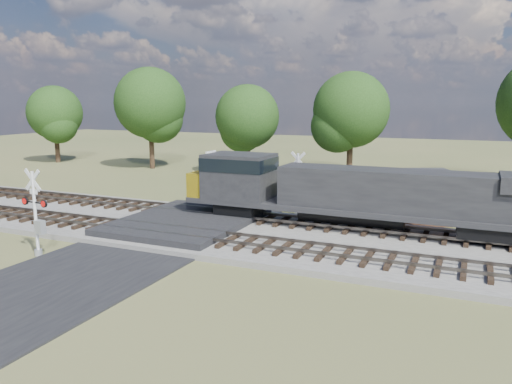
% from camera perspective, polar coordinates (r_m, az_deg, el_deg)
% --- Properties ---
extents(ground, '(160.00, 160.00, 0.00)m').
position_cam_1_polar(ground, '(29.01, -8.42, -4.36)').
color(ground, '#4A542D').
rests_on(ground, ground).
extents(ballast_bed, '(140.00, 10.00, 0.30)m').
position_cam_1_polar(ballast_bed, '(25.73, 11.54, -6.01)').
color(ballast_bed, gray).
rests_on(ballast_bed, ground).
extents(road, '(7.00, 60.00, 0.08)m').
position_cam_1_polar(road, '(29.00, -8.43, -4.28)').
color(road, black).
rests_on(road, ground).
extents(crossing_panel, '(7.00, 9.00, 0.62)m').
position_cam_1_polar(crossing_panel, '(29.34, -7.92, -3.54)').
color(crossing_panel, '#262628').
rests_on(crossing_panel, ground).
extents(track_near, '(140.00, 2.60, 0.33)m').
position_cam_1_polar(track_near, '(25.70, -4.90, -5.25)').
color(track_near, black).
rests_on(track_near, ballast_bed).
extents(track_far, '(140.00, 2.60, 0.33)m').
position_cam_1_polar(track_far, '(30.04, -0.33, -2.92)').
color(track_far, black).
rests_on(track_far, ballast_bed).
extents(crossing_signal_near, '(1.70, 0.38, 4.21)m').
position_cam_1_polar(crossing_signal_near, '(25.82, -23.74, -2.96)').
color(crossing_signal_near, silver).
rests_on(crossing_signal_near, ground).
extents(crossing_signal_far, '(1.67, 0.38, 4.14)m').
position_cam_1_polar(crossing_signal_far, '(32.43, 4.64, 0.39)').
color(crossing_signal_far, silver).
rests_on(crossing_signal_far, ground).
extents(equipment_shed, '(5.80, 5.80, 2.99)m').
position_cam_1_polar(equipment_shed, '(32.59, 18.22, -0.42)').
color(equipment_shed, '#42291C').
rests_on(equipment_shed, ground).
extents(treeline, '(84.60, 11.36, 11.10)m').
position_cam_1_polar(treeline, '(45.22, 16.74, 9.08)').
color(treeline, black).
rests_on(treeline, ground).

